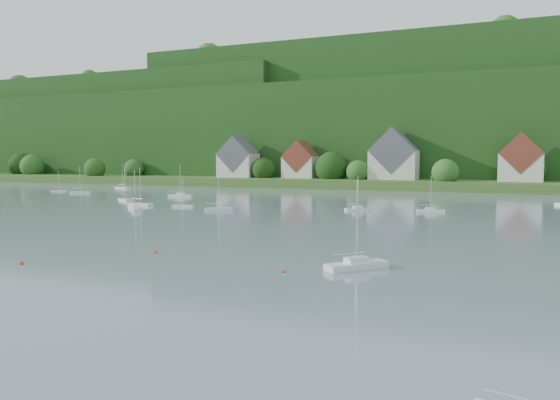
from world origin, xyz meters
name	(u,v)px	position (x,y,z in m)	size (l,w,h in m)	color
far_shore_strip	(386,182)	(0.00, 200.00, 1.50)	(600.00, 60.00, 3.00)	#365821
forested_ridge	(415,133)	(0.39, 268.57, 22.89)	(620.00, 181.22, 69.89)	#163B13
village_building_0	(238,160)	(-55.00, 187.00, 9.51)	(14.00, 10.40, 16.00)	beige
village_building_1	(300,163)	(-30.00, 189.00, 8.75)	(12.00, 9.36, 14.00)	beige
village_building_2	(394,159)	(5.00, 188.00, 10.27)	(16.00, 11.44, 18.00)	beige
village_building_3	(520,161)	(45.00, 186.00, 9.43)	(13.00, 10.40, 15.50)	beige
near_sailboat_3	(356,264)	(27.37, 48.77, 0.44)	(5.36, 5.80, 8.34)	white
mooring_buoy_0	(21,264)	(-3.16, 38.46, 0.00)	(0.45, 0.45, 0.45)	#E05610
mooring_buoy_2	(284,272)	(21.69, 44.77, 0.00)	(0.38, 0.38, 0.38)	#E05610
mooring_buoy_3	(155,253)	(5.05, 48.66, 0.00)	(0.41, 0.41, 0.41)	#E05610
far_sailboat_cluster	(335,202)	(4.88, 117.33, 0.37)	(195.89, 67.25, 8.71)	white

